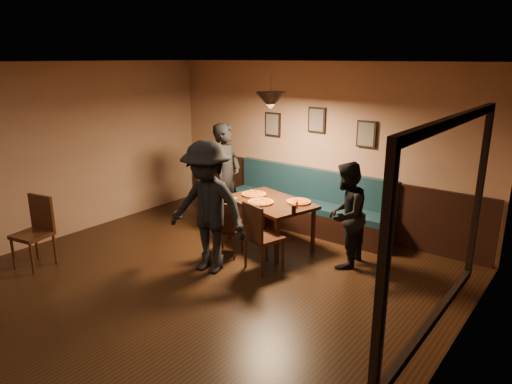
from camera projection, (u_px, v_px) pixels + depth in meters
floor at (165, 303)px, 5.63m from camera, size 7.00×7.00×0.00m
ceiling at (150, 63)px, 4.85m from camera, size 7.00×7.00×0.00m
wall_back at (317, 146)px, 7.90m from camera, size 6.00×0.00×6.00m
wall_left at (25, 158)px, 6.99m from camera, size 0.00×7.00×7.00m
wall_right at (426, 260)px, 3.48m from camera, size 0.00×7.00×7.00m
wainscot at (314, 197)px, 8.13m from camera, size 5.88×0.06×1.00m
booth_bench at (306, 201)px, 7.92m from camera, size 3.00×0.60×1.00m
window_frame at (443, 228)px, 3.86m from camera, size 0.06×2.56×1.86m
window_glass at (439, 227)px, 3.87m from camera, size 0.00×2.40×2.40m
picture_left at (273, 124)px, 8.32m from camera, size 0.32×0.04×0.42m
picture_center at (317, 120)px, 7.75m from camera, size 0.32×0.04×0.42m
picture_right at (366, 134)px, 7.27m from camera, size 0.32×0.04×0.42m
pendant_lamp at (271, 101)px, 6.74m from camera, size 0.44×0.44×0.25m
dining_table at (270, 223)px, 7.27m from camera, size 1.54×1.20×0.73m
chair_near_left at (228, 228)px, 6.90m from camera, size 0.48×0.48×0.85m
chair_near_right at (264, 236)px, 6.40m from camera, size 0.54×0.54×0.98m
diner_left at (226, 177)px, 7.82m from camera, size 0.56×0.74×1.82m
diner_right at (346, 215)px, 6.46m from camera, size 0.66×0.80×1.50m
diner_front at (207, 208)px, 6.26m from camera, size 1.26×0.84×1.82m
pizza_a at (254, 194)px, 7.43m from camera, size 0.51×0.51×0.04m
pizza_b at (261, 202)px, 7.03m from camera, size 0.44×0.44×0.04m
pizza_c at (299, 202)px, 7.05m from camera, size 0.42×0.42×0.04m
soda_glass at (294, 210)px, 6.52m from camera, size 0.08×0.08×0.14m
tabasco_bottle at (297, 204)px, 6.79m from camera, size 0.04×0.04×0.12m
napkin_a at (252, 191)px, 7.66m from camera, size 0.15×0.15×0.01m
napkin_b at (231, 198)px, 7.28m from camera, size 0.18×0.18×0.01m
cutlery_set at (251, 207)px, 6.88m from camera, size 0.17×0.09×0.00m
cafe_chair_far at (32, 233)px, 6.47m from camera, size 0.52×0.52×1.01m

